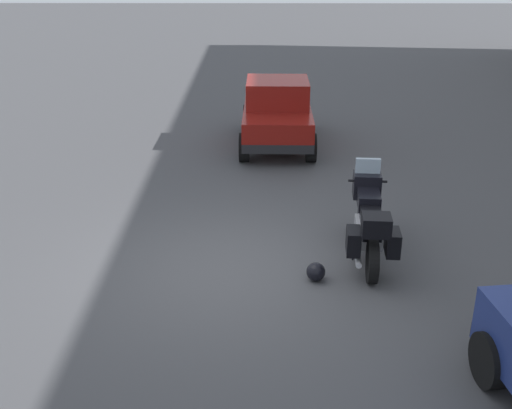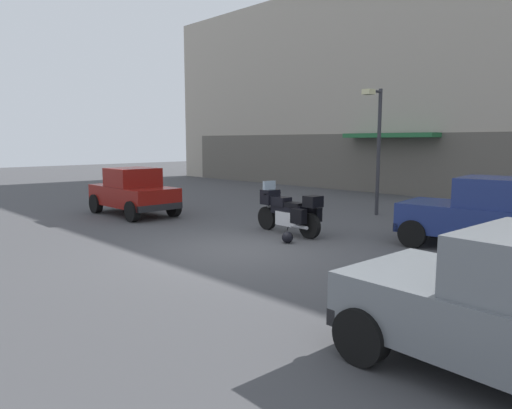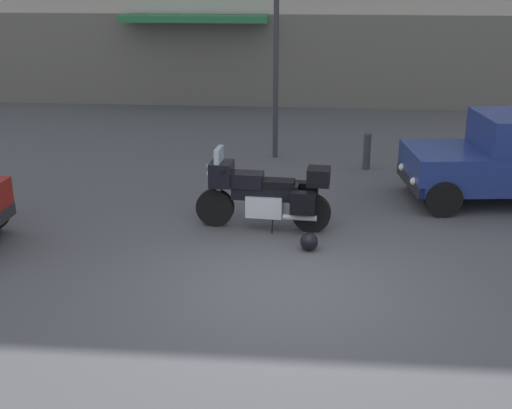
{
  "view_description": "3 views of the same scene",
  "coord_description": "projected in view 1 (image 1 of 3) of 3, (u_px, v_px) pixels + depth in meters",
  "views": [
    {
      "loc": [
        8.39,
        0.52,
        4.67
      ],
      "look_at": [
        -0.4,
        0.46,
        0.91
      ],
      "focal_mm": 44.44,
      "sensor_mm": 36.0,
      "label": 1
    },
    {
      "loc": [
        7.69,
        -6.88,
        2.43
      ],
      "look_at": [
        -0.46,
        1.02,
        0.89
      ],
      "focal_mm": 32.82,
      "sensor_mm": 36.0,
      "label": 2
    },
    {
      "loc": [
        0.35,
        -8.34,
        4.13
      ],
      "look_at": [
        -0.47,
        0.77,
        0.92
      ],
      "focal_mm": 47.54,
      "sensor_mm": 36.0,
      "label": 3
    }
  ],
  "objects": [
    {
      "name": "ground_plane",
      "position": [
        225.0,
        270.0,
        9.55
      ],
      "size": [
        80.0,
        80.0,
        0.0
      ],
      "primitive_type": "plane",
      "color": "#424244"
    },
    {
      "name": "motorcycle",
      "position": [
        369.0,
        221.0,
        9.7
      ],
      "size": [
        2.26,
        0.8,
        1.36
      ],
      "rotation": [
        0.0,
        0.0,
        3.07
      ],
      "color": "black",
      "rests_on": "ground"
    },
    {
      "name": "helmet",
      "position": [
        316.0,
        272.0,
        9.21
      ],
      "size": [
        0.28,
        0.28,
        0.28
      ],
      "primitive_type": "sphere",
      "color": "black",
      "rests_on": "ground"
    },
    {
      "name": "car_compact_side",
      "position": [
        277.0,
        113.0,
        14.96
      ],
      "size": [
        3.5,
        1.74,
        1.56
      ],
      "rotation": [
        0.0,
        0.0,
        3.13
      ],
      "color": "maroon",
      "rests_on": "ground"
    }
  ]
}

